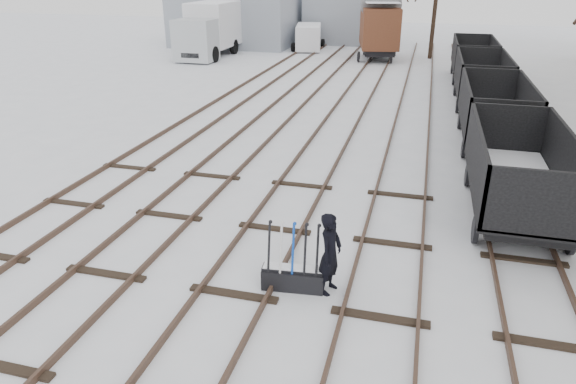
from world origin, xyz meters
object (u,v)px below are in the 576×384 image
Objects in this scene: ground_frame at (293,276)px; crane at (232,21)px; freight_wagon_a at (516,184)px; worker at (330,254)px; box_van_wagon at (379,26)px; panel_van at (308,37)px; lorry at (212,29)px.

crane is at bearing 106.86° from ground_frame.
freight_wagon_a is 0.73× the size of crane.
worker is at bearing -130.50° from freight_wagon_a.
ground_frame is 30.57m from box_van_wagon.
box_van_wagon is at bearing -39.73° from panel_van.
crane is (-14.99, 34.14, 1.20)m from worker.
freight_wagon_a is 0.68× the size of lorry.
ground_frame is 0.31× the size of panel_van.
ground_frame is at bearing -97.52° from box_van_wagon.
freight_wagon_a is 35.01m from crane.
worker is 0.31× the size of box_van_wagon.
ground_frame is 0.26× the size of box_van_wagon.
box_van_wagon is 13.39m from crane.
ground_frame is at bearing 112.15° from worker.
panel_van is at bearing 38.01° from lorry.
freight_wagon_a is at bearing -65.57° from crane.
worker reaches higher than ground_frame.
lorry is at bearing -153.09° from panel_van.
freight_wagon_a is 1.02× the size of box_van_wagon.
crane reaches higher than lorry.
crane is (-19.12, 29.31, 1.18)m from freight_wagon_a.
lorry is at bearing 109.84° from ground_frame.
worker is 0.31× the size of freight_wagon_a.
worker is at bearing 1.87° from ground_frame.
box_van_wagon is (-6.28, 25.54, 1.45)m from freight_wagon_a.
panel_van reaches higher than ground_frame.
crane reaches higher than freight_wagon_a.
crane reaches higher than box_van_wagon.
ground_frame is 0.17× the size of lorry.
box_van_wagon is at bearing 86.90° from ground_frame.
lorry is at bearing 128.04° from freight_wagon_a.
ground_frame is 31.91m from lorry.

